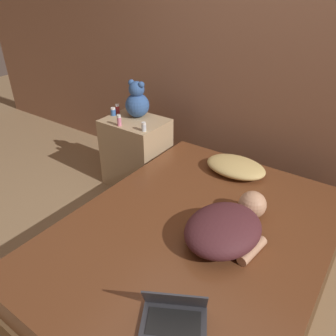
{
  "coord_description": "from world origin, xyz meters",
  "views": [
    {
      "loc": [
        0.75,
        -1.36,
        1.79
      ],
      "look_at": [
        -0.38,
        0.25,
        0.63
      ],
      "focal_mm": 35.0,
      "sensor_mm": 36.0,
      "label": 1
    }
  ],
  "objects_px": {
    "person_lying": "(228,226)",
    "laptop": "(174,315)",
    "bottle_red": "(117,109)",
    "bottle_blue": "(113,112)",
    "bottle_clear": "(144,127)",
    "teddy_bear": "(137,101)",
    "bottle_pink": "(119,121)",
    "pillow": "(236,167)"
  },
  "relations": [
    {
      "from": "laptop",
      "to": "bottle_clear",
      "type": "xyz_separation_m",
      "value": [
        -1.12,
        1.19,
        0.21
      ]
    },
    {
      "from": "person_lying",
      "to": "teddy_bear",
      "type": "distance_m",
      "value": 1.56
    },
    {
      "from": "laptop",
      "to": "bottle_pink",
      "type": "height_order",
      "value": "bottle_pink"
    },
    {
      "from": "bottle_clear",
      "to": "pillow",
      "type": "bearing_deg",
      "value": 11.22
    },
    {
      "from": "bottle_red",
      "to": "bottle_pink",
      "type": "bearing_deg",
      "value": -44.28
    },
    {
      "from": "teddy_bear",
      "to": "bottle_blue",
      "type": "bearing_deg",
      "value": -152.77
    },
    {
      "from": "teddy_bear",
      "to": "bottle_pink",
      "type": "bearing_deg",
      "value": -88.26
    },
    {
      "from": "bottle_red",
      "to": "bottle_blue",
      "type": "relative_size",
      "value": 1.19
    },
    {
      "from": "pillow",
      "to": "teddy_bear",
      "type": "bearing_deg",
      "value": 176.24
    },
    {
      "from": "laptop",
      "to": "bottle_blue",
      "type": "relative_size",
      "value": 4.71
    },
    {
      "from": "person_lying",
      "to": "bottle_clear",
      "type": "bearing_deg",
      "value": 159.69
    },
    {
      "from": "pillow",
      "to": "bottle_red",
      "type": "relative_size",
      "value": 5.36
    },
    {
      "from": "laptop",
      "to": "teddy_bear",
      "type": "distance_m",
      "value": 2.0
    },
    {
      "from": "bottle_red",
      "to": "bottle_clear",
      "type": "bearing_deg",
      "value": -21.18
    },
    {
      "from": "person_lying",
      "to": "laptop",
      "type": "distance_m",
      "value": 0.63
    },
    {
      "from": "pillow",
      "to": "bottle_red",
      "type": "height_order",
      "value": "bottle_red"
    },
    {
      "from": "person_lying",
      "to": "laptop",
      "type": "relative_size",
      "value": 1.97
    },
    {
      "from": "person_lying",
      "to": "teddy_bear",
      "type": "relative_size",
      "value": 2.04
    },
    {
      "from": "laptop",
      "to": "teddy_bear",
      "type": "xyz_separation_m",
      "value": [
        -1.37,
        1.41,
        0.31
      ]
    },
    {
      "from": "pillow",
      "to": "laptop",
      "type": "height_order",
      "value": "laptop"
    },
    {
      "from": "bottle_blue",
      "to": "bottle_red",
      "type": "bearing_deg",
      "value": 94.95
    },
    {
      "from": "laptop",
      "to": "bottle_red",
      "type": "bearing_deg",
      "value": 110.4
    },
    {
      "from": "person_lying",
      "to": "bottle_blue",
      "type": "distance_m",
      "value": 1.68
    },
    {
      "from": "teddy_bear",
      "to": "bottle_clear",
      "type": "xyz_separation_m",
      "value": [
        0.25,
        -0.22,
        -0.11
      ]
    },
    {
      "from": "pillow",
      "to": "bottle_blue",
      "type": "relative_size",
      "value": 6.4
    },
    {
      "from": "teddy_bear",
      "to": "bottle_pink",
      "type": "height_order",
      "value": "teddy_bear"
    },
    {
      "from": "person_lying",
      "to": "teddy_bear",
      "type": "bearing_deg",
      "value": 156.73
    },
    {
      "from": "bottle_clear",
      "to": "teddy_bear",
      "type": "bearing_deg",
      "value": 138.55
    },
    {
      "from": "pillow",
      "to": "teddy_bear",
      "type": "height_order",
      "value": "teddy_bear"
    },
    {
      "from": "person_lying",
      "to": "bottle_pink",
      "type": "distance_m",
      "value": 1.43
    },
    {
      "from": "bottle_clear",
      "to": "bottle_blue",
      "type": "distance_m",
      "value": 0.48
    },
    {
      "from": "person_lying",
      "to": "bottle_clear",
      "type": "height_order",
      "value": "bottle_clear"
    },
    {
      "from": "teddy_bear",
      "to": "bottle_blue",
      "type": "relative_size",
      "value": 4.54
    },
    {
      "from": "laptop",
      "to": "bottle_blue",
      "type": "height_order",
      "value": "bottle_blue"
    },
    {
      "from": "person_lying",
      "to": "teddy_bear",
      "type": "xyz_separation_m",
      "value": [
        -1.32,
        0.79,
        0.27
      ]
    },
    {
      "from": "person_lying",
      "to": "bottle_red",
      "type": "bearing_deg",
      "value": 161.65
    },
    {
      "from": "teddy_bear",
      "to": "bottle_red",
      "type": "bearing_deg",
      "value": -168.54
    },
    {
      "from": "teddy_bear",
      "to": "bottle_clear",
      "type": "relative_size",
      "value": 4.31
    },
    {
      "from": "bottle_pink",
      "to": "bottle_blue",
      "type": "relative_size",
      "value": 1.33
    },
    {
      "from": "person_lying",
      "to": "laptop",
      "type": "xyz_separation_m",
      "value": [
        0.05,
        -0.62,
        -0.05
      ]
    },
    {
      "from": "person_lying",
      "to": "bottle_red",
      "type": "xyz_separation_m",
      "value": [
        -1.54,
        0.75,
        0.16
      ]
    },
    {
      "from": "bottle_blue",
      "to": "laptop",
      "type": "bearing_deg",
      "value": -39.54
    }
  ]
}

